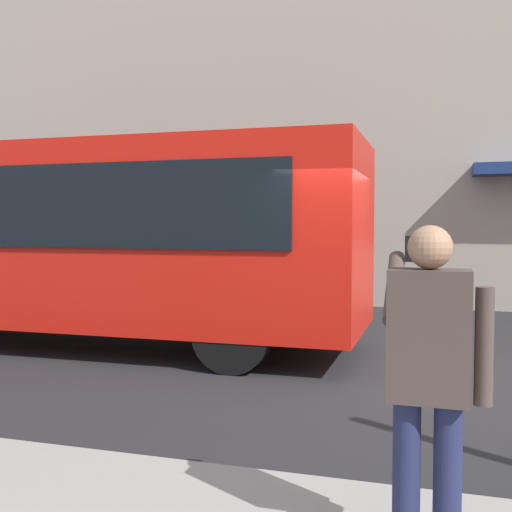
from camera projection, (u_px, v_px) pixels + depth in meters
name	position (u px, v px, depth m)	size (l,w,h in m)	color
ground_plane	(383.00, 376.00, 7.43)	(60.00, 60.00, 0.00)	#232326
building_facade_far	(413.00, 41.00, 13.63)	(28.00, 1.55, 12.00)	#A89E8E
red_bus	(70.00, 236.00, 9.40)	(9.05, 2.54, 3.08)	red
pedestrian_photographer	(429.00, 367.00, 3.04)	(0.53, 0.52, 1.70)	#1E2347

